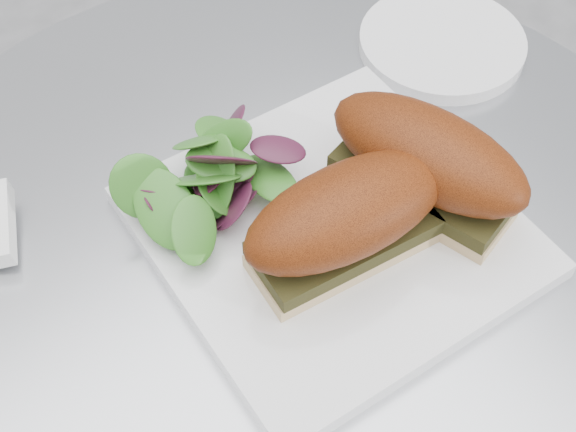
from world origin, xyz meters
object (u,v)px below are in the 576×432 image
at_px(sandwich_left, 346,219).
at_px(sandwich_right, 427,161).
at_px(plate, 332,231).
at_px(saucer, 442,43).

height_order(sandwich_left, sandwich_right, same).
bearing_deg(plate, sandwich_left, -114.65).
xyz_separation_m(plate, sandwich_right, (0.07, -0.02, 0.05)).
relative_size(sandwich_left, sandwich_right, 0.97).
relative_size(plate, saucer, 1.66).
relative_size(sandwich_right, saucer, 1.12).
distance_m(sandwich_left, sandwich_right, 0.08).
distance_m(plate, sandwich_left, 0.06).
height_order(plate, sandwich_right, sandwich_right).
bearing_deg(sandwich_right, saucer, 115.20).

